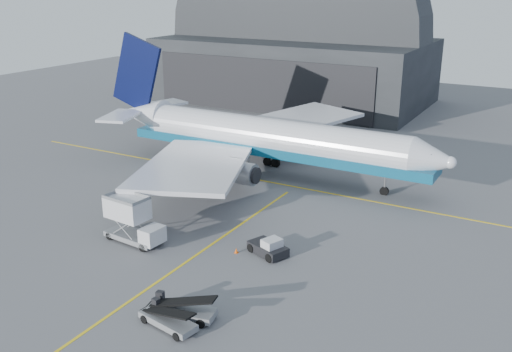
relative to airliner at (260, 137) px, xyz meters
The scene contains 9 objects.
ground 23.80m from the airliner, 74.98° to the right, with size 200.00×200.00×0.00m, color #565659.
taxi_lines 12.46m from the airliner, 58.55° to the right, with size 80.00×42.12×0.02m.
hangar 45.56m from the airliner, 110.62° to the left, with size 50.00×28.30×28.00m.
airliner is the anchor object (origin of this frame).
catering_truck 23.05m from the airliner, 91.39° to the right, with size 6.11×2.74×4.09m.
pushback_tug 22.64m from the airliner, 59.08° to the right, with size 4.00×3.14×1.64m.
belt_loader_a 32.80m from the airliner, 70.86° to the right, with size 5.27×2.62×1.97m.
belt_loader_b 34.10m from the airliner, 71.84° to the right, with size 4.85×2.29×1.81m.
traffic_cone 22.54m from the airliner, 66.42° to the right, with size 0.32×0.32×0.47m.
Camera 1 is at (26.41, -36.06, 22.67)m, focal length 40.00 mm.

